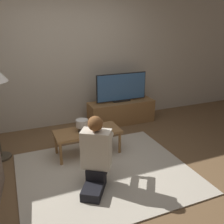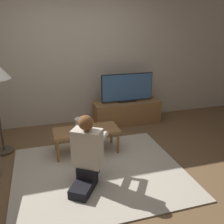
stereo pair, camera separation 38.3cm
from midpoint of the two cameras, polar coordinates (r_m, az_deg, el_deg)
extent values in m
plane|color=brown|center=(3.43, -4.84, -13.79)|extent=(10.00, 10.00, 0.00)
cube|color=beige|center=(4.77, -12.72, 12.23)|extent=(10.00, 0.06, 2.60)
cube|color=beige|center=(3.42, -4.85, -13.68)|extent=(2.22, 1.90, 0.02)
cube|color=olive|center=(4.91, -0.09, -0.06)|extent=(1.30, 0.40, 0.44)
cube|color=black|center=(4.83, -0.10, 2.62)|extent=(0.34, 0.08, 0.04)
cube|color=black|center=(4.77, -0.13, 5.72)|extent=(1.01, 0.03, 0.53)
cube|color=#38669E|center=(4.76, -0.10, 5.70)|extent=(0.98, 0.04, 0.50)
cube|color=olive|center=(3.73, -8.58, -4.55)|extent=(0.97, 0.43, 0.04)
cylinder|color=olive|center=(3.59, -14.66, -9.45)|extent=(0.04, 0.04, 0.35)
cylinder|color=olive|center=(3.78, -1.16, -7.19)|extent=(0.04, 0.04, 0.35)
cylinder|color=olive|center=(3.91, -15.47, -7.05)|extent=(0.04, 0.04, 0.35)
cylinder|color=olive|center=(4.08, -3.00, -5.10)|extent=(0.04, 0.04, 0.35)
cylinder|color=#4C4233|center=(4.16, -26.39, -9.23)|extent=(0.28, 0.28, 0.03)
cube|color=black|center=(3.06, -7.89, -16.91)|extent=(0.41, 0.47, 0.11)
cube|color=black|center=(3.11, -7.11, -13.39)|extent=(0.32, 0.32, 0.14)
cube|color=beige|center=(2.96, -7.36, -8.49)|extent=(0.39, 0.35, 0.46)
sphere|color=#DBAD8E|center=(2.82, -7.64, -2.80)|extent=(0.17, 0.17, 0.17)
sphere|color=brown|center=(2.80, -7.77, -2.72)|extent=(0.17, 0.17, 0.17)
cube|color=black|center=(3.26, -5.46, -5.12)|extent=(0.13, 0.11, 0.04)
cylinder|color=beige|center=(3.13, -4.23, -6.18)|extent=(0.22, 0.29, 0.07)
cylinder|color=beige|center=(3.19, -7.81, -5.85)|extent=(0.22, 0.29, 0.07)
cylinder|color=#4C3823|center=(3.73, -9.78, -3.82)|extent=(0.10, 0.10, 0.06)
cylinder|color=silver|center=(3.70, -9.85, -2.62)|extent=(0.18, 0.18, 0.11)
cube|color=black|center=(3.62, -10.10, -4.97)|extent=(0.04, 0.15, 0.02)
camera|label=1|loc=(0.19, -92.86, -1.03)|focal=40.00mm
camera|label=2|loc=(0.19, 87.14, 1.03)|focal=40.00mm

